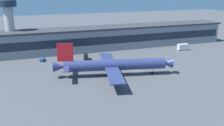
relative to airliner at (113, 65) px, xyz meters
The scene contains 9 objects.
ground_plane 14.13m from the airliner, ahead, with size 600.00×600.00×0.00m, color #4C4F54.
terminal_building 55.77m from the airliner, 76.51° to the left, with size 179.41×19.28×14.65m.
airliner is the anchor object (origin of this frame).
control_tower 74.27m from the airliner, 126.82° to the left, with size 10.18×10.18×34.73m.
baggage_tug 46.18m from the airliner, 127.68° to the left, with size 3.41×4.12×1.85m.
stair_truck 31.71m from the airliner, 98.39° to the left, with size 3.83×6.41×3.55m.
catering_truck 68.33m from the airliner, 27.35° to the left, with size 7.22×2.69×4.15m.
traffic_cone_0 25.53m from the airliner, 152.36° to the right, with size 0.52×0.52×0.65m, color #F2590C.
traffic_cone_1 17.49m from the airliner, 41.83° to the right, with size 0.52×0.52×0.64m, color #F2590C.
Camera 1 is at (-52.87, -106.38, 38.95)m, focal length 40.86 mm.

